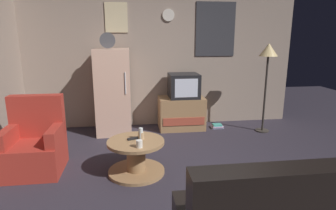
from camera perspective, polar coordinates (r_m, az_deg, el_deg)
name	(u,v)px	position (r m, az deg, el deg)	size (l,w,h in m)	color
ground_plane	(182,184)	(3.53, 2.90, -15.42)	(12.00, 12.00, 0.00)	#2D2833
wall_with_art	(160,56)	(5.52, -1.55, 9.68)	(5.20, 0.12, 2.65)	gray
fridge	(113,92)	(5.12, -10.88, 2.63)	(0.60, 0.62, 1.77)	beige
tv_stand	(181,113)	(5.37, 2.69, -1.60)	(0.84, 0.53, 0.60)	#9E754C
crt_tv	(184,86)	(5.27, 3.16, 3.87)	(0.54, 0.51, 0.44)	black
standing_lamp	(268,57)	(5.32, 19.37, 9.07)	(0.32, 0.32, 1.59)	#332D28
coffee_table	(136,157)	(3.70, -6.39, -10.26)	(0.72, 0.72, 0.44)	#9E754C
wine_glass	(141,134)	(3.63, -5.44, -5.71)	(0.05, 0.05, 0.15)	silver
mug_ceramic_white	(139,144)	(3.38, -5.75, -7.73)	(0.08, 0.08, 0.09)	silver
mug_ceramic_tan	(141,135)	(3.65, -5.35, -6.09)	(0.08, 0.08, 0.09)	tan
remote_control	(133,139)	(3.66, -6.94, -6.67)	(0.15, 0.04, 0.02)	black
armchair	(35,145)	(4.09, -25.01, -7.34)	(0.68, 0.68, 0.96)	#A52D23
book_stack	(217,126)	(5.53, 9.80, -4.19)	(0.22, 0.17, 0.08)	#8BA1C5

